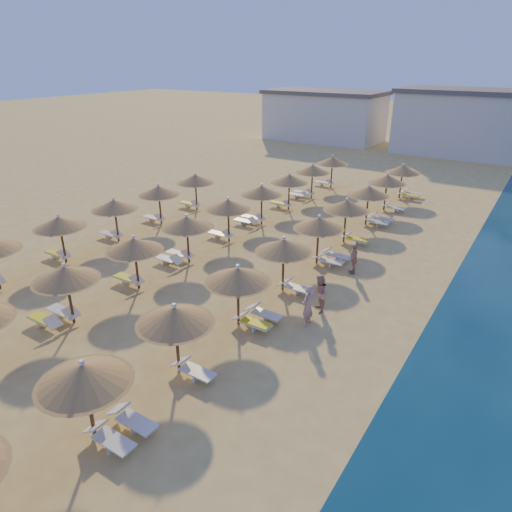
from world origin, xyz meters
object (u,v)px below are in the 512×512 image
Objects in this scene: parasol_row_east at (284,246)px; beachgoer_b at (319,294)px; parasol_row_west at (187,223)px; beachgoer_c at (354,259)px; beachgoer_a at (307,306)px.

parasol_row_east is 2.98m from beachgoer_b.
parasol_row_west is 22.76× the size of beachgoer_b.
beachgoer_c is at bearing 141.16° from beachgoer_b.
parasol_row_east is 1.00× the size of parasol_row_west.
parasol_row_west reaches higher than beachgoer_b.
beachgoer_c is (-0.23, 4.63, -0.07)m from beachgoer_b.
beachgoer_a reaches higher than beachgoer_b.
parasol_row_west reaches higher than beachgoer_a.
beachgoer_c is (8.32, 3.68, -1.49)m from parasol_row_west.
parasol_row_east is at bearing -153.03° from beachgoer_b.
parasol_row_east is 24.64× the size of beachgoer_c.
beachgoer_b is at bearing -21.29° from parasol_row_east.
parasol_row_west is 9.21m from beachgoer_c.
parasol_row_west is 8.72m from beachgoer_b.
parasol_row_west is 21.84× the size of beachgoer_a.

